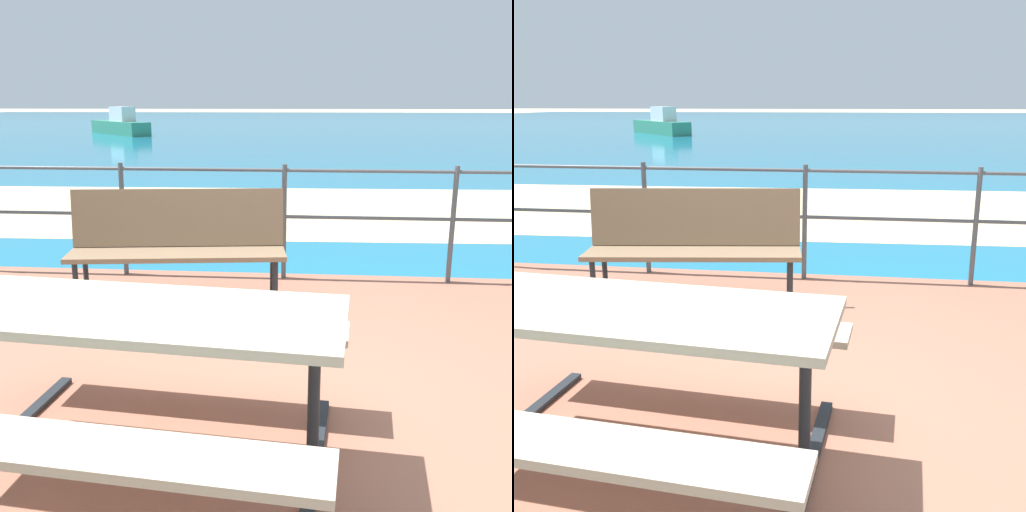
# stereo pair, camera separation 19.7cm
# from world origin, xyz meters

# --- Properties ---
(ground_plane) EXTENTS (240.00, 240.00, 0.00)m
(ground_plane) POSITION_xyz_m (0.00, 0.00, 0.00)
(ground_plane) COLOR tan
(patio_paving) EXTENTS (6.40, 5.20, 0.06)m
(patio_paving) POSITION_xyz_m (0.00, 0.00, 0.03)
(patio_paving) COLOR #935B47
(patio_paving) RESTS_ON ground
(sea_water) EXTENTS (90.00, 90.00, 0.01)m
(sea_water) POSITION_xyz_m (0.00, 40.00, 0.01)
(sea_water) COLOR #196B8E
(sea_water) RESTS_ON ground
(beach_strip) EXTENTS (54.12, 6.28, 0.01)m
(beach_strip) POSITION_xyz_m (0.00, 6.30, 0.01)
(beach_strip) COLOR tan
(beach_strip) RESTS_ON ground
(picnic_table) EXTENTS (1.84, 1.57, 0.75)m
(picnic_table) POSITION_xyz_m (-0.49, -0.49, 0.64)
(picnic_table) COLOR #BCAD93
(picnic_table) RESTS_ON patio_paving
(park_bench) EXTENTS (1.65, 0.62, 0.93)m
(park_bench) POSITION_xyz_m (-0.77, 1.55, 0.62)
(park_bench) COLOR #7A6047
(park_bench) RESTS_ON patio_paving
(railing_fence) EXTENTS (5.94, 0.04, 1.04)m
(railing_fence) POSITION_xyz_m (0.00, 2.47, 0.72)
(railing_fence) COLOR #4C5156
(railing_fence) RESTS_ON patio_paving
(boat_near) EXTENTS (4.17, 4.56, 1.34)m
(boat_near) POSITION_xyz_m (-9.17, 26.44, 0.46)
(boat_near) COLOR #338466
(boat_near) RESTS_ON sea_water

